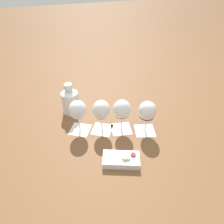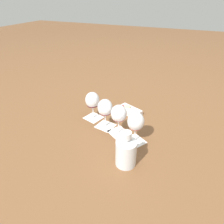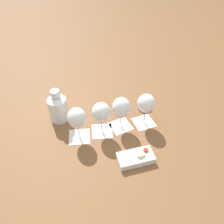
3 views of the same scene
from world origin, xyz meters
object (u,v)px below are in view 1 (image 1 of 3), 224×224
at_px(wine_glass_1, 101,111).
at_px(snack_dish, 121,160).
at_px(wine_glass_2, 122,111).
at_px(wine_glass_3, 147,112).
at_px(wine_glass_0, 78,111).
at_px(ceramic_vase, 70,100).

height_order(wine_glass_1, snack_dish, wine_glass_1).
bearing_deg(snack_dish, wine_glass_2, 68.60).
xyz_separation_m(wine_glass_1, wine_glass_3, (0.21, -0.08, 0.00)).
bearing_deg(wine_glass_1, wine_glass_2, -16.89).
distance_m(wine_glass_0, snack_dish, 0.32).
distance_m(ceramic_vase, snack_dish, 0.47).
relative_size(wine_glass_0, ceramic_vase, 0.97).
height_order(wine_glass_0, snack_dish, wine_glass_0).
relative_size(wine_glass_2, wine_glass_3, 1.00).
distance_m(wine_glass_0, wine_glass_3, 0.34).
height_order(wine_glass_0, ceramic_vase, ceramic_vase).
bearing_deg(snack_dish, wine_glass_3, 38.35).
height_order(wine_glass_3, snack_dish, wine_glass_3).
xyz_separation_m(wine_glass_1, wine_glass_2, (0.10, -0.03, 0.00)).
bearing_deg(ceramic_vase, snack_dish, -72.71).
bearing_deg(wine_glass_2, wine_glass_1, 163.11).
xyz_separation_m(wine_glass_2, snack_dish, (-0.08, -0.20, -0.10)).
xyz_separation_m(wine_glass_0, wine_glass_2, (0.21, -0.07, 0.00)).
xyz_separation_m(ceramic_vase, snack_dish, (0.14, -0.44, -0.06)).
height_order(ceramic_vase, snack_dish, ceramic_vase).
distance_m(wine_glass_0, wine_glass_2, 0.22).
height_order(wine_glass_3, ceramic_vase, ceramic_vase).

